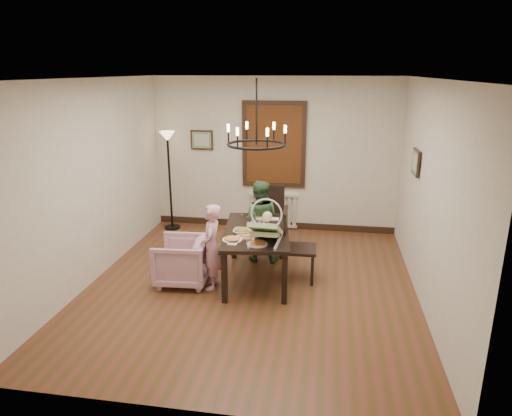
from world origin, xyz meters
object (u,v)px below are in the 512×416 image
(dining_table, at_px, (256,236))
(chair_far, at_px, (269,219))
(floor_lamp, at_px, (170,182))
(baby_bouncer, at_px, (266,228))
(armchair, at_px, (182,261))
(chair_right, at_px, (300,245))
(seated_man, at_px, (259,228))
(drinking_glass, at_px, (260,226))
(elderly_woman, at_px, (212,254))

(dining_table, xyz_separation_m, chair_far, (0.04, 1.10, -0.12))
(chair_far, bearing_deg, floor_lamp, 153.79)
(chair_far, height_order, baby_bouncer, baby_bouncer)
(armchair, bearing_deg, chair_right, 99.17)
(dining_table, bearing_deg, chair_far, 80.96)
(floor_lamp, bearing_deg, armchair, -67.18)
(baby_bouncer, distance_m, floor_lamp, 3.17)
(armchair, xyz_separation_m, baby_bouncer, (1.20, -0.14, 0.61))
(chair_far, relative_size, seated_man, 1.01)
(drinking_glass, bearing_deg, dining_table, -179.12)
(chair_far, relative_size, chair_right, 1.03)
(dining_table, bearing_deg, seated_man, 88.41)
(drinking_glass, bearing_deg, baby_bouncer, -71.69)
(baby_bouncer, distance_m, drinking_glass, 0.48)
(chair_right, bearing_deg, baby_bouncer, 139.32)
(chair_right, relative_size, seated_man, 0.99)
(seated_man, bearing_deg, elderly_woman, 64.35)
(chair_right, distance_m, baby_bouncer, 0.78)
(elderly_woman, xyz_separation_m, floor_lamp, (-1.38, 2.27, 0.41))
(baby_bouncer, bearing_deg, floor_lamp, 134.88)
(chair_far, xyz_separation_m, floor_lamp, (-1.97, 0.80, 0.36))
(dining_table, bearing_deg, elderly_woman, -153.85)
(chair_right, bearing_deg, dining_table, 95.25)
(dining_table, distance_m, elderly_woman, 0.69)
(chair_far, relative_size, floor_lamp, 0.60)
(drinking_glass, bearing_deg, armchair, -164.31)
(dining_table, height_order, seated_man, seated_man)
(floor_lamp, bearing_deg, dining_table, -44.49)
(seated_man, height_order, floor_lamp, floor_lamp)
(chair_far, distance_m, armchair, 1.76)
(armchair, xyz_separation_m, floor_lamp, (-0.93, 2.20, 0.57))
(drinking_glass, relative_size, floor_lamp, 0.07)
(baby_bouncer, bearing_deg, seated_man, 105.60)
(armchair, relative_size, drinking_glass, 5.64)
(chair_far, height_order, armchair, chair_far)
(elderly_woman, bearing_deg, drinking_glass, 115.32)
(armchair, xyz_separation_m, drinking_glass, (1.06, 0.30, 0.48))
(chair_far, height_order, seated_man, chair_far)
(dining_table, height_order, elderly_woman, elderly_woman)
(dining_table, distance_m, armchair, 1.10)
(armchair, height_order, drinking_glass, drinking_glass)
(drinking_glass, height_order, floor_lamp, floor_lamp)
(chair_far, distance_m, baby_bouncer, 1.60)
(armchair, bearing_deg, elderly_woman, 77.10)
(elderly_woman, distance_m, floor_lamp, 2.69)
(dining_table, xyz_separation_m, baby_bouncer, (0.19, -0.44, 0.28))
(chair_far, bearing_deg, elderly_woman, -116.15)
(drinking_glass, xyz_separation_m, floor_lamp, (-1.98, 1.90, 0.09))
(seated_man, distance_m, floor_lamp, 2.26)
(seated_man, bearing_deg, armchair, 45.58)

